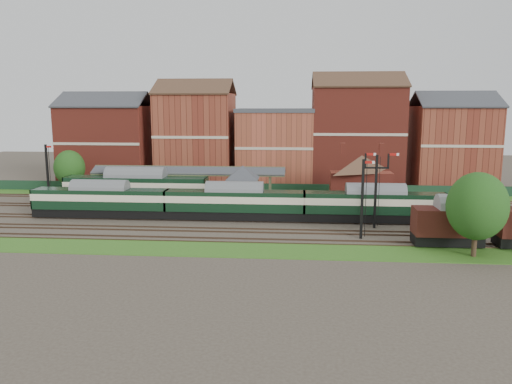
# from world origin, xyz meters

# --- Properties ---
(ground) EXTENTS (160.00, 160.00, 0.00)m
(ground) POSITION_xyz_m (0.00, 0.00, 0.00)
(ground) COLOR #473D33
(ground) RESTS_ON ground
(grass_back) EXTENTS (90.00, 4.50, 0.06)m
(grass_back) POSITION_xyz_m (0.00, 16.00, 0.03)
(grass_back) COLOR #2D6619
(grass_back) RESTS_ON ground
(grass_front) EXTENTS (90.00, 5.00, 0.06)m
(grass_front) POSITION_xyz_m (0.00, -12.00, 0.03)
(grass_front) COLOR #2D6619
(grass_front) RESTS_ON ground
(fence) EXTENTS (90.00, 0.12, 1.50)m
(fence) POSITION_xyz_m (0.00, 18.00, 0.75)
(fence) COLOR #193823
(fence) RESTS_ON ground
(platform) EXTENTS (55.00, 3.40, 1.00)m
(platform) POSITION_xyz_m (-5.00, 9.75, 0.50)
(platform) COLOR #2D2D2D
(platform) RESTS_ON ground
(signal_box) EXTENTS (5.40, 5.40, 6.00)m
(signal_box) POSITION_xyz_m (-3.00, 3.25, 3.19)
(signal_box) COLOR #536648
(signal_box) RESTS_ON ground
(brick_hut) EXTENTS (3.20, 2.64, 2.94)m
(brick_hut) POSITION_xyz_m (5.00, 3.25, 1.20)
(brick_hut) COLOR maroon
(brick_hut) RESTS_ON ground
(station_building) EXTENTS (8.10, 8.10, 5.90)m
(station_building) POSITION_xyz_m (12.00, 9.75, 3.96)
(station_building) COLOR #973426
(station_building) RESTS_ON platform
(canopy) EXTENTS (26.00, 3.89, 4.08)m
(canopy) POSITION_xyz_m (-11.00, 9.75, 4.58)
(canopy) COLOR #4F5635
(canopy) RESTS_ON platform
(semaphore_bracket) EXTENTS (3.60, 0.25, 8.18)m
(semaphore_bracket) POSITION_xyz_m (12.04, -2.50, 4.63)
(semaphore_bracket) COLOR black
(semaphore_bracket) RESTS_ON ground
(semaphore_platform_end) EXTENTS (1.23, 0.25, 8.00)m
(semaphore_platform_end) POSITION_xyz_m (-29.98, 8.00, 4.16)
(semaphore_platform_end) COLOR black
(semaphore_platform_end) RESTS_ON ground
(semaphore_siding) EXTENTS (1.23, 0.25, 8.00)m
(semaphore_siding) POSITION_xyz_m (10.02, -7.00, 4.16)
(semaphore_siding) COLOR black
(semaphore_siding) RESTS_ON ground
(town_backdrop) EXTENTS (69.00, 10.00, 16.00)m
(town_backdrop) POSITION_xyz_m (-0.18, 25.00, 7.00)
(town_backdrop) COLOR #973426
(town_backdrop) RESTS_ON ground
(dmu_train) EXTENTS (47.95, 2.53, 3.68)m
(dmu_train) POSITION_xyz_m (-3.59, 0.00, 2.17)
(dmu_train) COLOR black
(dmu_train) RESTS_ON ground
(platform_railcar) EXTENTS (18.61, 2.93, 4.29)m
(platform_railcar) POSITION_xyz_m (-17.31, 6.50, 2.50)
(platform_railcar) COLOR black
(platform_railcar) RESTS_ON ground
(goods_van_a) EXTENTS (6.34, 2.75, 3.85)m
(goods_van_a) POSITION_xyz_m (17.80, -9.00, 2.18)
(goods_van_a) COLOR black
(goods_van_a) RESTS_ON ground
(tree_far) EXTENTS (5.17, 5.17, 7.55)m
(tree_far) POSITION_xyz_m (19.14, -12.42, 4.56)
(tree_far) COLOR #382619
(tree_far) RESTS_ON ground
(tree_back) EXTENTS (4.51, 4.51, 6.59)m
(tree_back) POSITION_xyz_m (-30.19, 15.02, 3.98)
(tree_back) COLOR #382619
(tree_back) RESTS_ON ground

